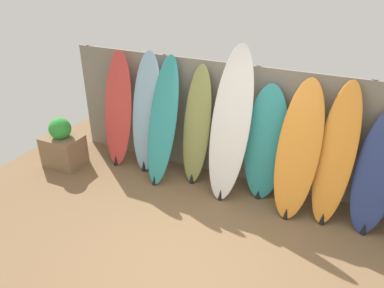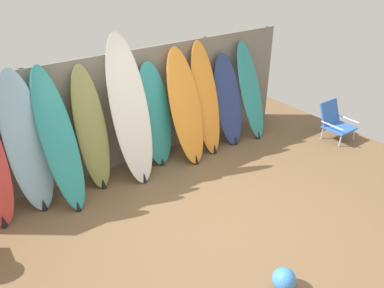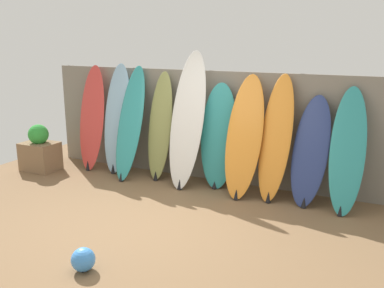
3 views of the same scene
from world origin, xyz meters
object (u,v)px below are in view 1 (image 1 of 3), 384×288
Objects in this scene: surfboard_red_0 at (118,111)px; surfboard_orange_6 at (298,151)px; surfboard_teal_5 at (265,144)px; surfboard_olive_3 at (197,127)px; surfboard_white_4 at (230,126)px; surfboard_navy_8 at (377,174)px; surfboard_teal_2 at (163,122)px; planter_box at (63,146)px; surfboard_skyblue_1 at (147,114)px; surfboard_orange_7 at (336,156)px.

surfboard_orange_6 is (2.87, -0.10, -0.02)m from surfboard_red_0.
surfboard_olive_3 is at bearing -179.27° from surfboard_teal_5.
surfboard_white_4 is 1.29× the size of surfboard_teal_5.
surfboard_orange_6 is at bearing -175.68° from surfboard_navy_8.
surfboard_red_0 is at bearing 177.65° from surfboard_white_4.
surfboard_teal_2 is 2.25× the size of planter_box.
surfboard_skyblue_1 is 1.23× the size of surfboard_navy_8.
surfboard_red_0 is 1.37m from surfboard_olive_3.
surfboard_red_0 reaches higher than surfboard_orange_7.
planter_box is (-2.16, -0.55, -0.53)m from surfboard_olive_3.
surfboard_orange_6 reaches higher than planter_box.
surfboard_teal_5 is at bearing 175.05° from surfboard_orange_7.
surfboard_olive_3 is (0.49, 0.13, -0.05)m from surfboard_teal_2.
surfboard_teal_2 is at bearing -178.69° from surfboard_navy_8.
surfboard_navy_8 is (0.50, -0.00, -0.14)m from surfboard_orange_7.
surfboard_skyblue_1 reaches higher than surfboard_teal_5.
surfboard_red_0 is 2.41m from surfboard_teal_5.
surfboard_teal_5 reaches higher than planter_box.
surfboard_teal_5 is at bearing 14.99° from surfboard_white_4.
surfboard_teal_2 is 1.13× the size of surfboard_teal_5.
surfboard_red_0 is 1.03× the size of surfboard_orange_6.
surfboard_white_4 is at bearing 1.08° from surfboard_teal_2.
surfboard_teal_5 is (2.40, 0.05, -0.09)m from surfboard_red_0.
surfboard_white_4 is 0.96m from surfboard_orange_6.
planter_box is (-2.71, -0.43, -0.70)m from surfboard_white_4.
surfboard_white_4 is (0.56, -0.11, 0.17)m from surfboard_olive_3.
surfboard_orange_6 reaches higher than surfboard_navy_8.
surfboard_skyblue_1 is at bearing 159.46° from surfboard_teal_2.
surfboard_orange_6 reaches higher than surfboard_teal_5.
surfboard_teal_5 is (1.89, 0.01, -0.12)m from surfboard_skyblue_1.
surfboard_orange_6 is at bearing -18.09° from surfboard_teal_5.
surfboard_orange_6 is 2.17× the size of planter_box.
surfboard_teal_5 is at bearing 161.91° from surfboard_orange_6.
surfboard_orange_7 reaches higher than surfboard_olive_3.
surfboard_navy_8 is (0.95, 0.07, -0.13)m from surfboard_orange_6.
surfboard_white_4 is (1.05, 0.02, 0.13)m from surfboard_teal_2.
surfboard_orange_7 is at bearing -0.53° from surfboard_red_0.
surfboard_skyblue_1 is 2.36m from surfboard_orange_6.
surfboard_red_0 is 1.04× the size of surfboard_olive_3.
surfboard_navy_8 is at bearing -3.23° from surfboard_teal_5.
surfboard_skyblue_1 reaches higher than surfboard_red_0.
surfboard_olive_3 is at bearing 1.49° from surfboard_red_0.
surfboard_orange_7 is at bearing 1.59° from surfboard_teal_2.
surfboard_white_4 reaches higher than surfboard_skyblue_1.
surfboard_red_0 is 1.12× the size of surfboard_teal_5.
surfboard_olive_3 is at bearing 168.38° from surfboard_white_4.
surfboard_orange_6 reaches higher than surfboard_olive_3.
surfboard_teal_2 is at bearing 13.87° from planter_box.
surfboard_olive_3 is 1.08× the size of surfboard_teal_5.
surfboard_skyblue_1 is 2.81m from surfboard_orange_7.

